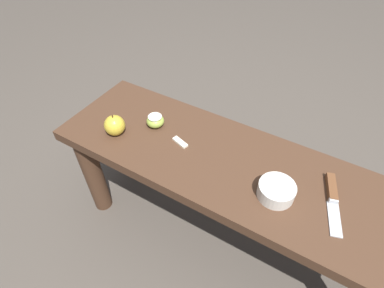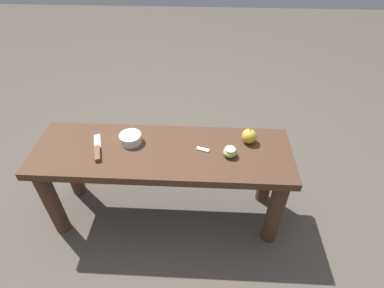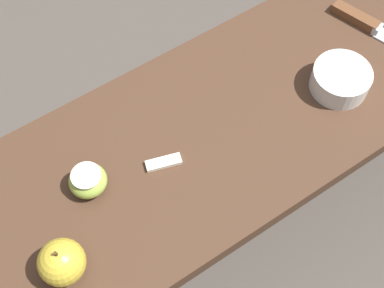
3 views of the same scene
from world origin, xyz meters
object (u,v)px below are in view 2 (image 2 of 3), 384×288
object	(u,v)px
apple_whole	(249,136)
apple_cut	(230,152)
bowl	(131,138)
wooden_bench	(163,166)
knife	(97,151)

from	to	relation	value
apple_whole	apple_cut	world-z (taller)	apple_whole
apple_whole	bowl	bearing A→B (deg)	-177.10
apple_whole	apple_cut	xyz separation A→B (m)	(-0.10, -0.11, -0.01)
wooden_bench	bowl	world-z (taller)	bowl
wooden_bench	knife	distance (m)	0.33
knife	apple_whole	size ratio (longest dim) A/B	2.52
apple_whole	bowl	distance (m)	0.59
bowl	apple_whole	bearing A→B (deg)	2.90
bowl	wooden_bench	bearing A→B (deg)	-18.31
apple_cut	bowl	bearing A→B (deg)	171.07
knife	apple_cut	distance (m)	0.63
apple_whole	bowl	xyz separation A→B (m)	(-0.58, -0.03, -0.01)
apple_whole	apple_cut	bearing A→B (deg)	-132.84
knife	apple_whole	world-z (taller)	apple_whole
wooden_bench	apple_whole	size ratio (longest dim) A/B	15.17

